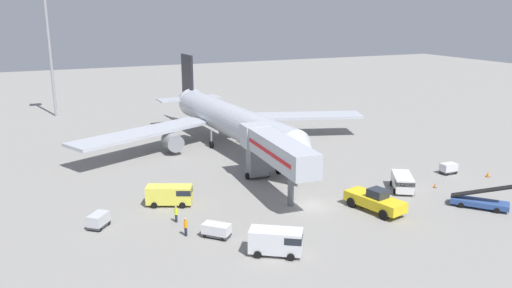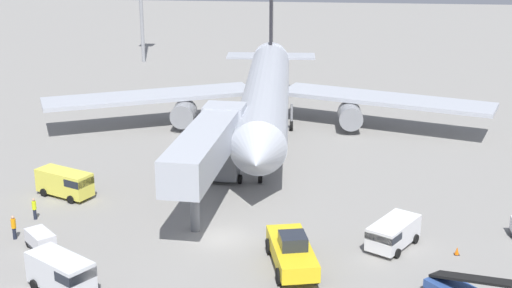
{
  "view_description": "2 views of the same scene",
  "coord_description": "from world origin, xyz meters",
  "px_view_note": "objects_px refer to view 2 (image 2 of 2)",
  "views": [
    {
      "loc": [
        -27.05,
        -45.34,
        20.9
      ],
      "look_at": [
        1.81,
        19.01,
        2.26
      ],
      "focal_mm": 35.88,
      "sensor_mm": 36.0,
      "label": 1
    },
    {
      "loc": [
        7.65,
        -46.51,
        22.31
      ],
      "look_at": [
        0.73,
        17.31,
        1.7
      ],
      "focal_mm": 49.86,
      "sensor_mm": 36.0,
      "label": 2
    }
  ],
  "objects_px": {
    "service_van_rear_right": "(393,233)",
    "baggage_cart_near_right": "(41,240)",
    "pushback_tug": "(292,252)",
    "safety_cone_bravo": "(457,251)",
    "service_van_far_left": "(62,272)",
    "jet_bridge": "(209,145)",
    "ground_crew_worker_midground": "(14,227)",
    "airplane_at_gate": "(266,93)",
    "service_van_mid_center": "(66,182)",
    "ground_crew_worker_foreground": "(34,208)"
  },
  "relations": [
    {
      "from": "airplane_at_gate",
      "to": "safety_cone_bravo",
      "type": "bearing_deg",
      "value": -60.37
    },
    {
      "from": "airplane_at_gate",
      "to": "service_van_rear_right",
      "type": "xyz_separation_m",
      "value": [
        11.5,
        -27.22,
        -3.23
      ]
    },
    {
      "from": "service_van_far_left",
      "to": "ground_crew_worker_midground",
      "type": "relative_size",
      "value": 2.72
    },
    {
      "from": "service_van_rear_right",
      "to": "service_van_far_left",
      "type": "height_order",
      "value": "service_van_far_left"
    },
    {
      "from": "service_van_far_left",
      "to": "baggage_cart_near_right",
      "type": "relative_size",
      "value": 1.78
    },
    {
      "from": "service_van_rear_right",
      "to": "ground_crew_worker_midground",
      "type": "relative_size",
      "value": 2.75
    },
    {
      "from": "service_van_rear_right",
      "to": "service_van_far_left",
      "type": "bearing_deg",
      "value": -157.75
    },
    {
      "from": "baggage_cart_near_right",
      "to": "ground_crew_worker_foreground",
      "type": "distance_m",
      "value": 5.57
    },
    {
      "from": "airplane_at_gate",
      "to": "safety_cone_bravo",
      "type": "distance_m",
      "value": 32.39
    },
    {
      "from": "service_van_rear_right",
      "to": "safety_cone_bravo",
      "type": "distance_m",
      "value": 4.52
    },
    {
      "from": "jet_bridge",
      "to": "baggage_cart_near_right",
      "type": "height_order",
      "value": "jet_bridge"
    },
    {
      "from": "ground_crew_worker_foreground",
      "to": "service_van_mid_center",
      "type": "bearing_deg",
      "value": 81.19
    },
    {
      "from": "jet_bridge",
      "to": "pushback_tug",
      "type": "bearing_deg",
      "value": -54.4
    },
    {
      "from": "jet_bridge",
      "to": "ground_crew_worker_midground",
      "type": "relative_size",
      "value": 9.11
    },
    {
      "from": "baggage_cart_near_right",
      "to": "jet_bridge",
      "type": "bearing_deg",
      "value": 41.39
    },
    {
      "from": "ground_crew_worker_midground",
      "to": "ground_crew_worker_foreground",
      "type": "bearing_deg",
      "value": 89.16
    },
    {
      "from": "service_van_rear_right",
      "to": "safety_cone_bravo",
      "type": "height_order",
      "value": "service_van_rear_right"
    },
    {
      "from": "service_van_rear_right",
      "to": "safety_cone_bravo",
      "type": "xyz_separation_m",
      "value": [
        4.39,
        -0.72,
        -0.82
      ]
    },
    {
      "from": "pushback_tug",
      "to": "safety_cone_bravo",
      "type": "xyz_separation_m",
      "value": [
        11.25,
        3.11,
        -0.89
      ]
    },
    {
      "from": "pushback_tug",
      "to": "ground_crew_worker_foreground",
      "type": "xyz_separation_m",
      "value": [
        -20.18,
        5.76,
        -0.25
      ]
    },
    {
      "from": "airplane_at_gate",
      "to": "jet_bridge",
      "type": "relative_size",
      "value": 2.94
    },
    {
      "from": "ground_crew_worker_foreground",
      "to": "safety_cone_bravo",
      "type": "xyz_separation_m",
      "value": [
        31.42,
        -2.65,
        -0.64
      ]
    },
    {
      "from": "baggage_cart_near_right",
      "to": "safety_cone_bravo",
      "type": "distance_m",
      "value": 29.0
    },
    {
      "from": "service_van_rear_right",
      "to": "ground_crew_worker_foreground",
      "type": "xyz_separation_m",
      "value": [
        -27.04,
        1.94,
        -0.18
      ]
    },
    {
      "from": "service_van_rear_right",
      "to": "ground_crew_worker_foreground",
      "type": "height_order",
      "value": "service_van_rear_right"
    },
    {
      "from": "service_van_mid_center",
      "to": "ground_crew_worker_foreground",
      "type": "bearing_deg",
      "value": -98.81
    },
    {
      "from": "jet_bridge",
      "to": "ground_crew_worker_midground",
      "type": "xyz_separation_m",
      "value": [
        -13.05,
        -7.81,
        -4.12
      ]
    },
    {
      "from": "airplane_at_gate",
      "to": "service_van_rear_right",
      "type": "relative_size",
      "value": 9.75
    },
    {
      "from": "safety_cone_bravo",
      "to": "baggage_cart_near_right",
      "type": "bearing_deg",
      "value": -175.42
    },
    {
      "from": "service_van_far_left",
      "to": "ground_crew_worker_foreground",
      "type": "bearing_deg",
      "value": 120.69
    },
    {
      "from": "service_van_far_left",
      "to": "ground_crew_worker_midground",
      "type": "height_order",
      "value": "service_van_far_left"
    },
    {
      "from": "airplane_at_gate",
      "to": "service_van_far_left",
      "type": "relative_size",
      "value": 9.86
    },
    {
      "from": "pushback_tug",
      "to": "service_van_far_left",
      "type": "distance_m",
      "value": 14.74
    },
    {
      "from": "airplane_at_gate",
      "to": "safety_cone_bravo",
      "type": "height_order",
      "value": "airplane_at_gate"
    },
    {
      "from": "service_van_mid_center",
      "to": "service_van_rear_right",
      "type": "bearing_deg",
      "value": -14.34
    },
    {
      "from": "service_van_rear_right",
      "to": "baggage_cart_near_right",
      "type": "height_order",
      "value": "service_van_rear_right"
    },
    {
      "from": "ground_crew_worker_foreground",
      "to": "safety_cone_bravo",
      "type": "relative_size",
      "value": 3.07
    },
    {
      "from": "pushback_tug",
      "to": "safety_cone_bravo",
      "type": "distance_m",
      "value": 11.7
    },
    {
      "from": "service_van_far_left",
      "to": "jet_bridge",
      "type": "bearing_deg",
      "value": 65.25
    },
    {
      "from": "service_van_mid_center",
      "to": "ground_crew_worker_foreground",
      "type": "distance_m",
      "value": 4.86
    },
    {
      "from": "jet_bridge",
      "to": "service_van_mid_center",
      "type": "distance_m",
      "value": 12.85
    },
    {
      "from": "pushback_tug",
      "to": "service_van_far_left",
      "type": "bearing_deg",
      "value": -161.43
    },
    {
      "from": "airplane_at_gate",
      "to": "service_van_mid_center",
      "type": "distance_m",
      "value": 25.47
    },
    {
      "from": "jet_bridge",
      "to": "ground_crew_worker_midground",
      "type": "bearing_deg",
      "value": -149.08
    },
    {
      "from": "safety_cone_bravo",
      "to": "jet_bridge",
      "type": "bearing_deg",
      "value": 159.43
    },
    {
      "from": "airplane_at_gate",
      "to": "jet_bridge",
      "type": "bearing_deg",
      "value": -96.89
    },
    {
      "from": "service_van_mid_center",
      "to": "service_van_far_left",
      "type": "bearing_deg",
      "value": -70.28
    },
    {
      "from": "service_van_far_left",
      "to": "baggage_cart_near_right",
      "type": "xyz_separation_m",
      "value": [
        -3.69,
        5.49,
        -0.56
      ]
    },
    {
      "from": "airplane_at_gate",
      "to": "jet_bridge",
      "type": "xyz_separation_m",
      "value": [
        -2.54,
        -21.02,
        0.76
      ]
    },
    {
      "from": "jet_bridge",
      "to": "baggage_cart_near_right",
      "type": "xyz_separation_m",
      "value": [
        -10.47,
        -9.23,
        -4.34
      ]
    }
  ]
}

